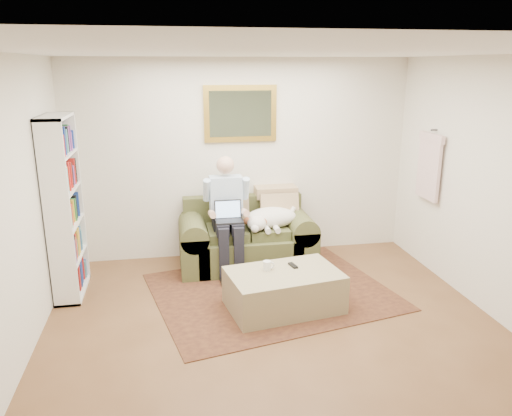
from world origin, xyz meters
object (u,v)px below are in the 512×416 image
object	(u,v)px
sleeping_dog	(271,217)
bookshelf	(64,208)
sofa	(247,243)
coffee_mug	(267,266)
ottoman	(284,290)
laptop	(229,215)
seated_man	(228,216)

from	to	relation	value
sleeping_dog	bookshelf	xyz separation A→B (m)	(-2.39, -0.35, 0.35)
sofa	coffee_mug	world-z (taller)	sofa
ottoman	sleeping_dog	bearing A→B (deg)	84.49
laptop	ottoman	distance (m)	1.26
seated_man	ottoman	size ratio (longest dim) A/B	1.24
ottoman	bookshelf	bearing A→B (deg)	159.88
ottoman	bookshelf	size ratio (longest dim) A/B	0.58
sleeping_dog	ottoman	world-z (taller)	sleeping_dog
sofa	sleeping_dog	xyz separation A→B (m)	(0.30, -0.09, 0.36)
sofa	sleeping_dog	world-z (taller)	sofa
sofa	coffee_mug	distance (m)	1.20
ottoman	bookshelf	xyz separation A→B (m)	(-2.28, 0.84, 0.79)
ottoman	coffee_mug	xyz separation A→B (m)	(-0.16, 0.08, 0.26)
seated_man	coffee_mug	size ratio (longest dim) A/B	14.29
coffee_mug	bookshelf	distance (m)	2.31
bookshelf	laptop	bearing A→B (deg)	6.67
laptop	sleeping_dog	world-z (taller)	laptop
seated_man	coffee_mug	xyz separation A→B (m)	(0.28, -1.03, -0.25)
sleeping_dog	coffee_mug	bearing A→B (deg)	-104.20
sofa	seated_man	bearing A→B (deg)	-148.55
sofa	seated_man	size ratio (longest dim) A/B	1.19
sofa	sleeping_dog	size ratio (longest dim) A/B	2.43
sleeping_dog	coffee_mug	size ratio (longest dim) A/B	6.99
laptop	sleeping_dog	size ratio (longest dim) A/B	0.47
coffee_mug	bookshelf	xyz separation A→B (m)	(-2.12, 0.75, 0.53)
sofa	coffee_mug	bearing A→B (deg)	-88.76
sofa	sleeping_dog	bearing A→B (deg)	-15.74
seated_man	sleeping_dog	bearing A→B (deg)	7.13
seated_man	laptop	distance (m)	0.07
sofa	laptop	size ratio (longest dim) A/B	5.15
sofa	bookshelf	size ratio (longest dim) A/B	0.85
sleeping_dog	bookshelf	bearing A→B (deg)	-171.67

